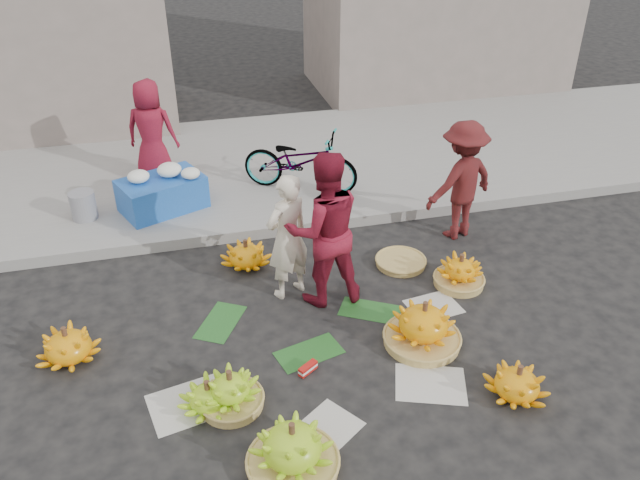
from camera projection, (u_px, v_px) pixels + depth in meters
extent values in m
plane|color=black|center=(314.00, 339.00, 6.38)|extent=(80.00, 80.00, 0.00)
cube|color=gray|center=(274.00, 228.00, 8.16)|extent=(40.00, 0.25, 0.15)
cube|color=gray|center=(250.00, 165.00, 9.91)|extent=(40.00, 4.00, 0.12)
cylinder|color=#AE8D49|center=(232.00, 401.00, 5.57)|extent=(0.57, 0.57, 0.09)
cylinder|color=#4B2D1E|center=(229.00, 377.00, 5.41)|extent=(0.05, 0.05, 0.12)
cylinder|color=#4B2D1E|center=(207.00, 387.00, 5.44)|extent=(0.05, 0.05, 0.12)
cylinder|color=#AE8D49|center=(293.00, 463.00, 4.99)|extent=(0.74, 0.74, 0.09)
cylinder|color=#4B2D1E|center=(292.00, 430.00, 4.79)|extent=(0.05, 0.05, 0.12)
cylinder|color=#4B2D1E|center=(520.00, 371.00, 5.54)|extent=(0.05, 0.05, 0.12)
cylinder|color=#AE8D49|center=(422.00, 339.00, 6.30)|extent=(0.77, 0.77, 0.09)
cylinder|color=#4B2D1E|center=(425.00, 307.00, 6.09)|extent=(0.05, 0.05, 0.12)
cylinder|color=#AE8D49|center=(459.00, 281.00, 7.17)|extent=(0.57, 0.57, 0.09)
cylinder|color=#4B2D1E|center=(462.00, 259.00, 7.02)|extent=(0.05, 0.05, 0.12)
cylinder|color=#4B2D1E|center=(64.00, 333.00, 5.96)|extent=(0.05, 0.05, 0.12)
cylinder|color=#4B2D1E|center=(245.00, 245.00, 7.38)|extent=(0.05, 0.05, 0.12)
cylinder|color=#AE8D49|center=(401.00, 262.00, 7.54)|extent=(0.72, 0.72, 0.07)
cube|color=red|center=(308.00, 368.00, 5.93)|extent=(0.21, 0.17, 0.08)
imported|color=white|center=(287.00, 237.00, 6.69)|extent=(0.63, 0.55, 1.46)
imported|color=maroon|center=(324.00, 230.00, 6.54)|extent=(0.86, 0.68, 1.75)
imported|color=maroon|center=(461.00, 181.00, 7.77)|extent=(1.13, 0.86, 1.55)
cube|color=#1B52B2|center=(162.00, 194.00, 8.41)|extent=(1.25, 1.04, 0.45)
ellipsoid|color=white|center=(138.00, 177.00, 8.16)|extent=(0.29, 0.29, 0.16)
ellipsoid|color=white|center=(169.00, 170.00, 8.31)|extent=(0.32, 0.32, 0.18)
ellipsoid|color=white|center=(191.00, 174.00, 8.27)|extent=(0.25, 0.25, 0.14)
cylinder|color=gray|center=(83.00, 205.00, 8.20)|extent=(0.33, 0.33, 0.37)
imported|color=maroon|center=(151.00, 131.00, 8.96)|extent=(0.84, 0.68, 1.50)
imported|color=gray|center=(300.00, 161.00, 8.81)|extent=(1.31, 1.74, 0.88)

